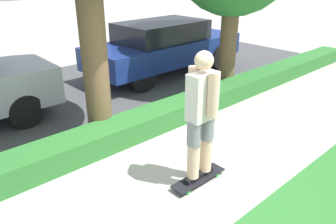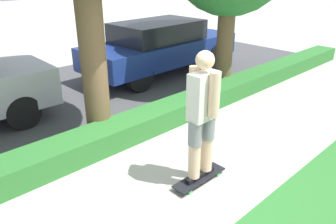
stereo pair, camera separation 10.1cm
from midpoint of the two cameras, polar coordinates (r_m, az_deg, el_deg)
The scene contains 6 objects.
ground_plane at distance 4.98m, azimuth 4.71°, elevation -10.63°, with size 60.00×60.00×0.00m, color #ADA89E.
street_asphalt at distance 8.06m, azimuth -17.95°, elevation 2.30°, with size 16.35×5.00×0.01m.
hedge_row at distance 5.91m, azimuth -6.79°, elevation -2.63°, with size 16.35×0.60×0.38m.
skateboard at distance 4.77m, azimuth 4.90°, elevation -11.31°, with size 0.88×0.24×0.08m.
skater_person at distance 4.28m, azimuth 5.35°, elevation -0.46°, with size 0.52×0.47×1.82m.
parked_car_middle at distance 9.38m, azimuth -1.57°, elevation 11.45°, with size 4.72×1.86×1.47m.
Camera 2 is at (-3.13, -2.66, 2.82)m, focal length 35.00 mm.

